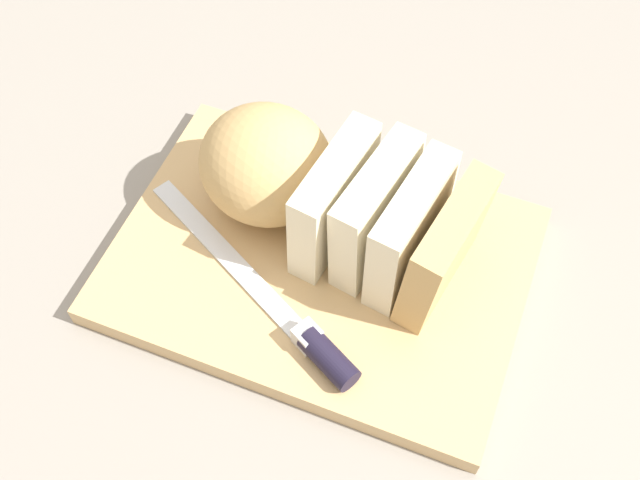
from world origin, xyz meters
TOP-DOWN VIEW (x-y plane):
  - ground_plane at (0.00, 0.00)m, footprint 3.00×3.00m
  - cutting_board at (0.00, 0.00)m, footprint 0.38×0.28m
  - bread_loaf at (-0.01, 0.03)m, footprint 0.27×0.14m
  - bread_knife at (0.02, -0.08)m, footprint 0.26×0.13m
  - crumb_near_knife at (0.01, 0.03)m, footprint 0.01×0.01m
  - crumb_near_loaf at (0.01, 0.03)m, footprint 0.00×0.00m
  - crumb_stray_left at (-0.01, -0.00)m, footprint 0.00×0.00m

SIDE VIEW (x-z plane):
  - ground_plane at x=0.00m, z-range 0.00..0.00m
  - cutting_board at x=0.00m, z-range 0.00..0.02m
  - crumb_stray_left at x=-0.01m, z-range 0.02..0.02m
  - crumb_near_loaf at x=0.01m, z-range 0.02..0.03m
  - crumb_near_knife at x=0.01m, z-range 0.02..0.03m
  - bread_knife at x=0.02m, z-range 0.02..0.04m
  - bread_loaf at x=-0.01m, z-range 0.02..0.13m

